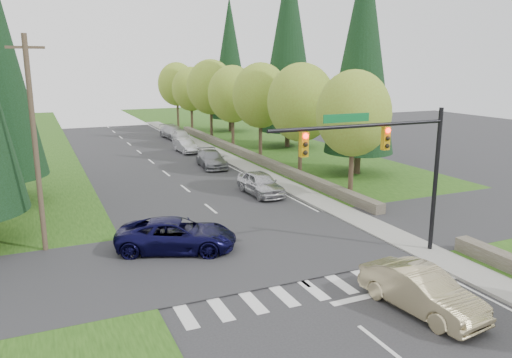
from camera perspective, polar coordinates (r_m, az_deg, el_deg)
ground at (r=17.97m, az=11.87°, el=-16.27°), size 120.00×120.00×0.00m
grass_east at (r=40.48m, az=10.29°, el=0.49°), size 14.00×110.00×0.06m
cross_street at (r=24.23m, az=0.66°, el=-8.01°), size 120.00×8.00×0.10m
sidewalk_east at (r=39.18m, az=1.24°, el=0.33°), size 1.80×80.00×0.13m
curb_east at (r=38.83m, az=0.10°, el=0.22°), size 0.20×80.00×0.13m
stone_wall_north at (r=46.95m, az=-1.07°, el=2.83°), size 0.70×40.00×0.70m
traffic_signal at (r=22.26m, az=14.85°, el=2.98°), size 8.70×0.37×6.80m
utility_pole at (r=24.77m, az=-23.94°, el=3.65°), size 1.60×0.24×10.00m
decid_tree_0 at (r=32.59m, az=11.09°, el=7.36°), size 4.80×4.80×8.37m
decid_tree_1 at (r=38.53m, az=5.19°, el=8.70°), size 5.20×5.20×8.80m
decid_tree_2 at (r=44.66m, az=0.52°, el=9.52°), size 5.00×5.00×8.82m
decid_tree_3 at (r=51.15m, az=-2.70°, el=9.67°), size 5.00×5.00×8.55m
decid_tree_4 at (r=57.72m, az=-5.20°, el=10.42°), size 5.40×5.40×9.18m
decid_tree_5 at (r=64.34m, az=-7.43°, el=10.16°), size 4.80×4.80×8.30m
decid_tree_6 at (r=71.07m, az=-9.03°, el=10.65°), size 5.20×5.20×8.86m
conifer_e_a at (r=40.12m, az=12.09°, el=14.35°), size 5.44×5.44×17.80m
conifer_e_b at (r=52.60m, az=3.76°, el=15.34°), size 6.12×6.12×19.80m
conifer_e_c at (r=64.91m, az=-3.01°, el=13.60°), size 5.10×5.10×16.80m
sedan_champagne at (r=19.23m, az=18.38°, el=-11.99°), size 2.28×4.99×1.59m
suv_navy at (r=24.06m, az=-9.04°, el=-6.35°), size 6.19×4.60×1.56m
parked_car_a at (r=33.74m, az=0.53°, el=-0.50°), size 2.00×4.68×1.58m
parked_car_b at (r=42.91m, az=-5.10°, el=2.29°), size 2.47×5.04×1.41m
parked_car_c at (r=50.34m, az=-8.06°, el=3.77°), size 1.65×4.10×1.32m
parked_car_d at (r=56.71m, az=-8.49°, el=4.84°), size 1.90×4.21×1.40m
parked_car_e at (r=59.96m, az=-9.39°, el=5.30°), size 2.63×5.41×1.52m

